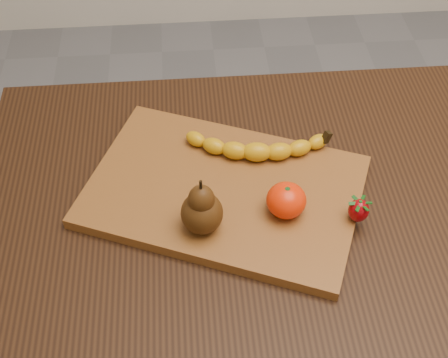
{
  "coord_description": "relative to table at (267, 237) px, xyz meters",
  "views": [
    {
      "loc": [
        -0.13,
        -0.69,
        1.56
      ],
      "look_at": [
        -0.08,
        0.02,
        0.8
      ],
      "focal_mm": 50.0,
      "sensor_mm": 36.0,
      "label": 1
    }
  ],
  "objects": [
    {
      "name": "banana",
      "position": [
        -0.01,
        0.08,
        0.13
      ],
      "size": [
        0.22,
        0.08,
        0.03
      ],
      "primitive_type": null,
      "rotation": [
        0.0,
        0.0,
        -0.11
      ],
      "color": "#D99D0A",
      "rests_on": "cutting_board"
    },
    {
      "name": "pear",
      "position": [
        -0.12,
        -0.06,
        0.17
      ],
      "size": [
        0.08,
        0.08,
        0.1
      ],
      "primitive_type": null,
      "rotation": [
        0.0,
        0.0,
        0.25
      ],
      "color": "#44250A",
      "rests_on": "cutting_board"
    },
    {
      "name": "mandarin",
      "position": [
        0.02,
        -0.04,
        0.15
      ],
      "size": [
        0.08,
        0.08,
        0.06
      ],
      "primitive_type": "ellipsoid",
      "rotation": [
        0.0,
        0.0,
        -0.3
      ],
      "color": "#F62A02",
      "rests_on": "cutting_board"
    },
    {
      "name": "strawberry",
      "position": [
        0.13,
        -0.06,
        0.14
      ],
      "size": [
        0.03,
        0.03,
        0.04
      ],
      "primitive_type": null,
      "rotation": [
        0.0,
        0.0,
        -0.03
      ],
      "color": "#910309",
      "rests_on": "cutting_board"
    },
    {
      "name": "cutting_board",
      "position": [
        -0.08,
        0.02,
        0.11
      ],
      "size": [
        0.53,
        0.45,
        0.02
      ],
      "primitive_type": "cube",
      "rotation": [
        0.0,
        0.0,
        -0.39
      ],
      "color": "brown",
      "rests_on": "table"
    },
    {
      "name": "table",
      "position": [
        0.0,
        0.0,
        0.0
      ],
      "size": [
        1.0,
        0.7,
        0.76
      ],
      "color": "black",
      "rests_on": "ground"
    }
  ]
}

